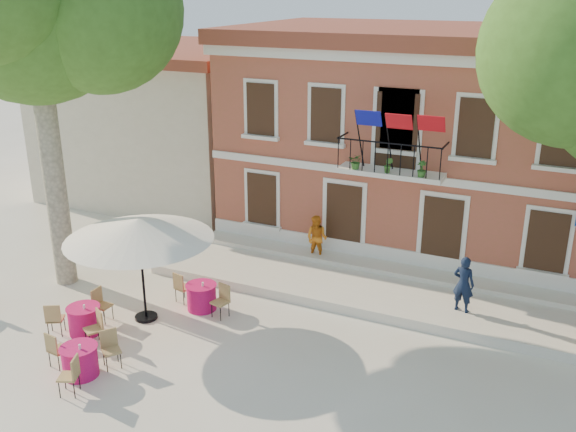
# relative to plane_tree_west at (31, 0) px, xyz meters

# --- Properties ---
(ground) EXTENTS (90.00, 90.00, 0.00)m
(ground) POSITION_rel_plane_tree_west_xyz_m (7.06, -1.09, -8.45)
(ground) COLOR beige
(ground) RESTS_ON ground
(main_building) EXTENTS (13.50, 9.59, 7.50)m
(main_building) POSITION_rel_plane_tree_west_xyz_m (9.06, 8.90, -4.67)
(main_building) COLOR #A74D3C
(main_building) RESTS_ON ground
(neighbor_west) EXTENTS (9.40, 9.40, 6.40)m
(neighbor_west) POSITION_rel_plane_tree_west_xyz_m (-2.44, 9.91, -5.23)
(neighbor_west) COLOR beige
(neighbor_west) RESTS_ON ground
(terrace) EXTENTS (14.00, 3.40, 0.30)m
(terrace) POSITION_rel_plane_tree_west_xyz_m (9.06, 3.31, -8.30)
(terrace) COLOR silver
(terrace) RESTS_ON ground
(plane_tree_west) EXTENTS (5.82, 5.82, 11.43)m
(plane_tree_west) POSITION_rel_plane_tree_west_xyz_m (0.00, 0.00, 0.00)
(plane_tree_west) COLOR #A59E84
(plane_tree_west) RESTS_ON ground
(patio_umbrella) EXTENTS (4.01, 4.01, 2.98)m
(patio_umbrella) POSITION_rel_plane_tree_west_xyz_m (3.74, -0.92, -5.77)
(patio_umbrella) COLOR black
(patio_umbrella) RESTS_ON ground
(pedestrian_navy) EXTENTS (0.65, 0.48, 1.62)m
(pedestrian_navy) POSITION_rel_plane_tree_west_xyz_m (11.77, 2.72, -7.34)
(pedestrian_navy) COLOR black
(pedestrian_navy) RESTS_ON terrace
(pedestrian_orange) EXTENTS (0.78, 0.63, 1.52)m
(pedestrian_orange) POSITION_rel_plane_tree_west_xyz_m (6.77, 4.26, -7.39)
(pedestrian_orange) COLOR orange
(pedestrian_orange) RESTS_ON terrace
(cafe_table_0) EXTENTS (1.73, 1.86, 0.95)m
(cafe_table_0) POSITION_rel_plane_tree_west_xyz_m (4.04, -3.85, -8.02)
(cafe_table_0) COLOR #D31360
(cafe_table_0) RESTS_ON ground
(cafe_table_1) EXTENTS (1.87, 1.63, 0.95)m
(cafe_table_1) POSITION_rel_plane_tree_west_xyz_m (2.75, -2.26, -8.02)
(cafe_table_1) COLOR #D31360
(cafe_table_1) RESTS_ON ground
(cafe_table_3) EXTENTS (1.96, 0.90, 0.95)m
(cafe_table_3) POSITION_rel_plane_tree_west_xyz_m (4.87, 0.23, -8.03)
(cafe_table_3) COLOR #D31360
(cafe_table_3) RESTS_ON ground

